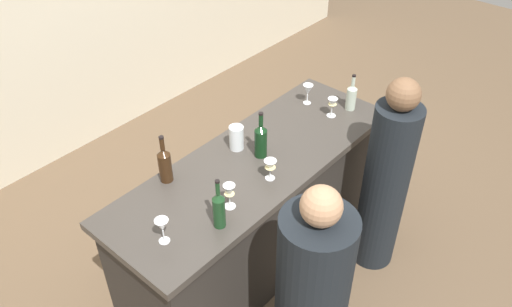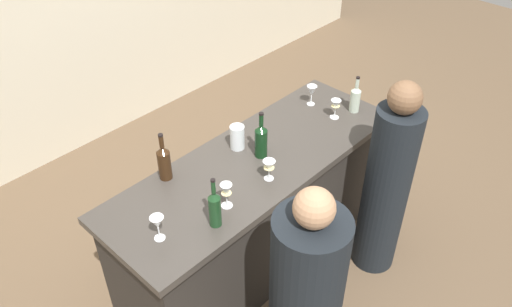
% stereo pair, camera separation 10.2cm
% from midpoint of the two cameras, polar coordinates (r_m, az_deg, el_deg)
% --- Properties ---
extents(ground_plane, '(12.00, 12.00, 0.00)m').
position_cam_midpoint_polar(ground_plane, '(3.90, 0.77, -11.43)').
color(ground_plane, brown).
extents(bar_counter, '(2.11, 0.73, 0.93)m').
position_cam_midpoint_polar(bar_counter, '(3.55, 0.83, -6.51)').
color(bar_counter, '#2A2723').
rests_on(bar_counter, ground).
extents(wine_bottle_leftmost_olive_green, '(0.07, 0.07, 0.32)m').
position_cam_midpoint_polar(wine_bottle_leftmost_olive_green, '(2.75, -3.54, -6.04)').
color(wine_bottle_leftmost_olive_green, '#193D1E').
rests_on(wine_bottle_leftmost_olive_green, bar_counter).
extents(wine_bottle_second_left_amber_brown, '(0.08, 0.08, 0.32)m').
position_cam_midpoint_polar(wine_bottle_second_left_amber_brown, '(3.08, -9.23, -0.91)').
color(wine_bottle_second_left_amber_brown, '#331E0F').
rests_on(wine_bottle_second_left_amber_brown, bar_counter).
extents(wine_bottle_center_dark_green, '(0.08, 0.08, 0.32)m').
position_cam_midpoint_polar(wine_bottle_center_dark_green, '(3.21, 1.48, 1.52)').
color(wine_bottle_center_dark_green, black).
rests_on(wine_bottle_center_dark_green, bar_counter).
extents(wine_bottle_second_right_clear_pale, '(0.07, 0.07, 0.28)m').
position_cam_midpoint_polar(wine_bottle_second_right_clear_pale, '(3.73, 11.73, 6.01)').
color(wine_bottle_second_right_clear_pale, '#B7C6B2').
rests_on(wine_bottle_second_right_clear_pale, bar_counter).
extents(wine_glass_near_left, '(0.08, 0.08, 0.14)m').
position_cam_midpoint_polar(wine_glass_near_left, '(3.05, 2.42, -1.49)').
color(wine_glass_near_left, white).
rests_on(wine_glass_near_left, bar_counter).
extents(wine_glass_near_center, '(0.07, 0.07, 0.16)m').
position_cam_midpoint_polar(wine_glass_near_center, '(2.86, -2.29, -4.27)').
color(wine_glass_near_center, white).
rests_on(wine_glass_near_center, bar_counter).
extents(wine_glass_near_right, '(0.07, 0.07, 0.15)m').
position_cam_midpoint_polar(wine_glass_near_right, '(2.72, -9.82, -7.65)').
color(wine_glass_near_right, white).
rests_on(wine_glass_near_right, bar_counter).
extents(wine_glass_far_left, '(0.07, 0.07, 0.14)m').
position_cam_midpoint_polar(wine_glass_far_left, '(3.63, 9.62, 5.23)').
color(wine_glass_far_left, white).
rests_on(wine_glass_far_left, bar_counter).
extents(wine_glass_far_center, '(0.07, 0.07, 0.15)m').
position_cam_midpoint_polar(wine_glass_far_center, '(3.75, 6.99, 6.86)').
color(wine_glass_far_center, white).
rests_on(wine_glass_far_center, bar_counter).
extents(water_pitcher, '(0.09, 0.09, 0.16)m').
position_cam_midpoint_polar(water_pitcher, '(3.30, -1.21, 1.81)').
color(water_pitcher, silver).
rests_on(water_pitcher, bar_counter).
extents(person_left_guest, '(0.35, 0.35, 1.49)m').
position_cam_midpoint_polar(person_left_guest, '(3.51, 15.08, -3.64)').
color(person_left_guest, black).
rests_on(person_left_guest, ground).
extents(person_center_guest, '(0.52, 0.52, 1.42)m').
position_cam_midpoint_polar(person_center_guest, '(2.89, 6.57, -15.69)').
color(person_center_guest, black).
rests_on(person_center_guest, ground).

